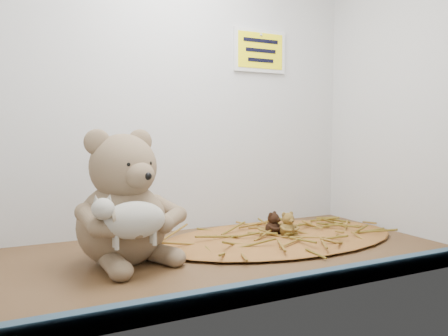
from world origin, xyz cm
name	(u,v)px	position (x,y,z in cm)	size (l,w,h in cm)	color
alcove_shell	(197,68)	(0.00, 9.00, 45.00)	(120.40, 60.20, 90.40)	#442F17
front_rail	(279,288)	(0.00, -28.80, 1.80)	(119.28, 2.20, 3.60)	#324C60
straw_bed	(280,237)	(23.49, 6.83, 0.67)	(69.39, 40.29, 1.34)	brown
main_teddy	(122,197)	(-19.96, 4.25, 14.94)	(24.09, 25.43, 29.88)	#806B4F
toy_lamb	(134,220)	(-19.96, -6.46, 11.55)	(16.46, 10.05, 10.64)	beige
mini_teddy_tan	(288,223)	(24.85, 5.26, 4.74)	(5.48, 5.79, 6.80)	brown
mini_teddy_brown	(273,222)	(22.13, 8.40, 4.61)	(5.26, 5.55, 6.53)	black
wall_sign	(260,51)	(30.00, 29.40, 55.00)	(16.00, 1.20, 11.00)	#FFEC0D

